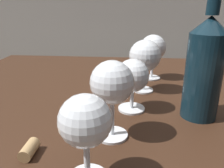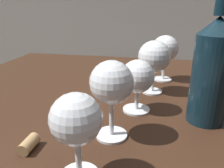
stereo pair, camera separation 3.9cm
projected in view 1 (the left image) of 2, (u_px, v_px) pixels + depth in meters
dining_table at (142, 120)px, 0.66m from camera, size 1.28×0.91×0.72m
wine_glass_empty at (85, 124)px, 0.29m from camera, size 0.07×0.07×0.13m
wine_glass_rose at (112, 84)px, 0.39m from camera, size 0.08×0.08×0.15m
wine_glass_white at (132, 77)px, 0.51m from camera, size 0.08×0.08×0.13m
wine_glass_merlot at (146, 57)px, 0.62m from camera, size 0.09×0.09×0.15m
wine_glass_chardonnay at (153, 48)px, 0.73m from camera, size 0.09×0.09×0.15m
wine_bottle at (204, 66)px, 0.47m from camera, size 0.08×0.08×0.31m
cork at (29, 150)px, 0.37m from camera, size 0.02×0.04×0.02m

